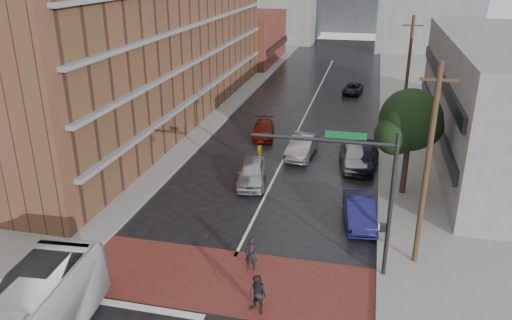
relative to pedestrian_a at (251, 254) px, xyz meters
The scene contains 18 objects.
ground 2.11m from the pedestrian_a, 124.64° to the right, with size 160.00×160.00×0.00m, color black.
crosswalk 1.76m from the pedestrian_a, 135.27° to the right, with size 14.00×5.00×0.02m, color maroon.
sidewalk_west 26.60m from the pedestrian_a, 118.28° to the left, with size 9.00×90.00×0.15m, color gray.
sidewalk_east 25.64m from the pedestrian_a, 66.04° to the left, with size 9.00×90.00×0.15m, color gray.
storefront_west 54.09m from the pedestrian_a, 104.03° to the left, with size 8.00×16.00×7.00m, color brown.
street_tree 13.39m from the pedestrian_a, 54.61° to the left, with size 4.20×4.10×6.90m.
signal_mast 6.20m from the pedestrian_a, 10.90° to the left, with size 6.50×0.30×7.20m.
utility_pole_near 9.14m from the pedestrian_a, 17.41° to the left, with size 1.60×0.26×10.00m.
utility_pole_far 24.08m from the pedestrian_a, 71.03° to the left, with size 1.60×0.26×10.00m.
pedestrian_a is the anchor object (origin of this frame).
pedestrian_b 3.15m from the pedestrian_a, 71.53° to the right, with size 0.87×0.68×1.79m, color black.
car_travel_a 10.13m from the pedestrian_a, 103.68° to the left, with size 1.85×4.59×1.57m, color #B0B2B8.
car_travel_b 15.70m from the pedestrian_a, 89.50° to the left, with size 1.71×4.89×1.61m, color #93959A.
car_travel_c 19.85m from the pedestrian_a, 100.78° to the left, with size 1.73×4.27×1.24m, color maroon.
suv_travel 36.46m from the pedestrian_a, 85.46° to the left, with size 1.88×4.07×1.13m, color black.
car_parked_near 7.68m from the pedestrian_a, 50.79° to the left, with size 1.58×4.54×1.50m, color #17164E.
car_parked_mid 15.19m from the pedestrian_a, 71.67° to the left, with size 1.99×4.90×1.42m, color black.
car_parked_far 14.99m from the pedestrian_a, 74.10° to the left, with size 1.90×4.73×1.61m, color #A1A4A9.
Camera 1 is at (6.00, -18.30, 13.90)m, focal length 35.00 mm.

